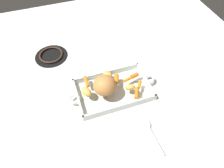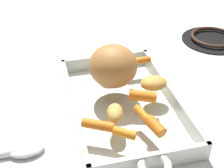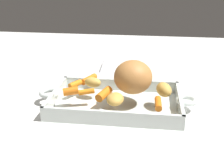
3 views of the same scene
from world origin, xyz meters
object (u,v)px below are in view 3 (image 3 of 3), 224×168
at_px(baby_carrot_southeast, 104,94).
at_px(potato_near_roast, 93,82).
at_px(roasting_dish, 116,103).
at_px(baby_carrot_northwest, 87,92).
at_px(baby_carrot_center_right, 71,91).
at_px(baby_carrot_long, 89,79).
at_px(potato_halved, 115,99).
at_px(baby_carrot_northeast, 158,103).
at_px(serving_spoon, 102,73).
at_px(potato_whole, 164,89).
at_px(pork_roast, 133,77).
at_px(baby_carrot_short, 75,84).

bearing_deg(baby_carrot_southeast, potato_near_roast, -57.84).
bearing_deg(roasting_dish, baby_carrot_southeast, 48.71).
height_order(roasting_dish, baby_carrot_northwest, baby_carrot_northwest).
xyz_separation_m(roasting_dish, baby_carrot_center_right, (0.13, 0.03, 0.04)).
distance_m(baby_carrot_long, potato_halved, 0.18).
height_order(baby_carrot_long, baby_carrot_southeast, baby_carrot_southeast).
xyz_separation_m(baby_carrot_center_right, baby_carrot_northeast, (-0.25, 0.04, -0.00)).
bearing_deg(potato_near_roast, serving_spoon, -87.62).
bearing_deg(baby_carrot_southeast, potato_whole, -167.14).
relative_size(pork_roast, potato_halved, 1.83).
relative_size(baby_carrot_northwest, baby_carrot_northeast, 0.69).
xyz_separation_m(baby_carrot_long, baby_carrot_southeast, (-0.07, 0.11, 0.00)).
height_order(baby_carrot_northeast, potato_whole, potato_whole).
bearing_deg(baby_carrot_southeast, pork_roast, -149.18).
bearing_deg(potato_near_roast, baby_carrot_short, 4.78).
relative_size(baby_carrot_short, serving_spoon, 0.22).
bearing_deg(potato_halved, baby_carrot_short, -38.25).
relative_size(potato_near_roast, serving_spoon, 0.26).
height_order(roasting_dish, pork_roast, pork_roast).
height_order(baby_carrot_northwest, potato_near_roast, potato_near_roast).
bearing_deg(serving_spoon, baby_carrot_center_right, -11.31).
bearing_deg(potato_whole, baby_carrot_northwest, 5.26).
bearing_deg(baby_carrot_long, roasting_dish, 140.63).
relative_size(baby_carrot_southeast, serving_spoon, 0.29).
distance_m(baby_carrot_center_right, potato_near_roast, 0.08).
bearing_deg(baby_carrot_northwest, baby_carrot_northeast, 164.99).
distance_m(pork_roast, potato_whole, 0.09).
bearing_deg(baby_carrot_center_right, baby_carrot_short, -88.13).
distance_m(baby_carrot_short, potato_whole, 0.27).
xyz_separation_m(baby_carrot_northeast, potato_halved, (0.11, 0.00, 0.01)).
height_order(baby_carrot_center_right, potato_halved, potato_halved).
relative_size(pork_roast, potato_whole, 1.82).
height_order(baby_carrot_southeast, potato_whole, potato_whole).
xyz_separation_m(baby_carrot_center_right, baby_carrot_southeast, (-0.10, 0.01, 0.00)).
relative_size(baby_carrot_northwest, baby_carrot_short, 1.03).
distance_m(roasting_dish, pork_roast, 0.09).
bearing_deg(pork_roast, potato_near_roast, -12.36).
relative_size(baby_carrot_northwest, baby_carrot_southeast, 0.76).
xyz_separation_m(baby_carrot_short, potato_near_roast, (-0.05, -0.00, 0.01)).
bearing_deg(baby_carrot_short, serving_spoon, -101.14).
height_order(baby_carrot_southeast, potato_halved, potato_halved).
bearing_deg(baby_carrot_northeast, baby_carrot_short, -22.96).
height_order(potato_halved, serving_spoon, potato_halved).
relative_size(pork_roast, potato_near_roast, 2.11).
relative_size(roasting_dish, potato_whole, 7.64).
distance_m(baby_carrot_northwest, baby_carrot_short, 0.07).
height_order(pork_roast, baby_carrot_northwest, pork_roast).
bearing_deg(roasting_dish, potato_halved, 94.77).
bearing_deg(baby_carrot_northeast, baby_carrot_southeast, -13.79).
distance_m(baby_carrot_northwest, serving_spoon, 0.28).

